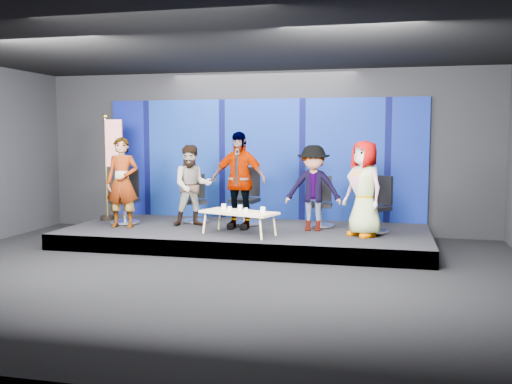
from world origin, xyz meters
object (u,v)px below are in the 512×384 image
chair_e (376,214)px  mug_a (224,207)px  panelist_b (192,186)px  mug_b (230,209)px  chair_b (196,207)px  panelist_a (122,183)px  flag_stand (111,164)px  panelist_c (239,180)px  mug_e (263,210)px  chair_d (320,210)px  coffee_table (239,213)px  mug_d (246,210)px  chair_a (126,206)px  chair_c (245,206)px  panelist_d (313,188)px  mug_c (240,208)px  panelist_e (364,189)px

chair_e → mug_a: size_ratio=9.88×
panelist_b → mug_b: 1.36m
chair_b → panelist_a: bearing=-161.5°
flag_stand → panelist_c: bearing=-15.7°
chair_e → chair_b: bearing=-143.8°
mug_e → flag_stand: size_ratio=0.05×
chair_d → chair_b: bearing=177.5°
coffee_table → panelist_b: bearing=146.2°
chair_e → mug_d: chair_e is taller
chair_a → mug_a: chair_a is taller
panelist_a → chair_c: 2.50m
panelist_a → panelist_d: 3.74m
mug_d → mug_a: bearing=146.6°
chair_a → mug_a: size_ratio=10.22×
panelist_b → mug_a: (0.83, -0.60, -0.33)m
panelist_b → chair_c: bearing=1.0°
chair_d → mug_e: bearing=-124.1°
panelist_d → coffee_table: panelist_d is taller
chair_b → chair_c: 1.10m
panelist_c → mug_a: 0.70m
panelist_d → mug_b: size_ratio=18.44×
panelist_d → mug_b: 1.68m
mug_a → mug_b: size_ratio=1.22×
chair_b → mug_c: chair_b is taller
panelist_c → chair_a: bearing=-176.3°
chair_c → mug_d: size_ratio=13.92×
panelist_d → chair_b: bearing=166.5°
panelist_d → chair_e: panelist_d is taller
chair_b → mug_b: 1.74m
mug_b → mug_e: mug_e is taller
chair_c → chair_e: 2.64m
mug_a → mug_e: same height
chair_c → panelist_d: panelist_d is taller
panelist_b → mug_d: 1.68m
panelist_a → chair_b: (1.17, 0.99, -0.56)m
panelist_a → chair_e: bearing=1.1°
chair_c → chair_b: bearing=-178.5°
panelist_b → mug_a: bearing=-57.6°
chair_e → coffee_table: chair_e is taller
mug_a → mug_d: (0.51, -0.34, -0.01)m
chair_c → mug_b: (0.02, -1.25, 0.09)m
chair_b → mug_a: size_ratio=9.32×
panelist_c → flag_stand: flag_stand is taller
chair_d → mug_b: (-1.51, -1.32, 0.15)m
flag_stand → panelist_a: bearing=-58.9°
chair_c → panelist_e: bearing=-13.7°
panelist_a → panelist_c: size_ratio=0.94×
chair_b → mug_c: (1.27, -1.16, 0.15)m
panelist_b → chair_c: panelist_b is taller
chair_b → mug_d: (1.45, -1.43, 0.15)m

